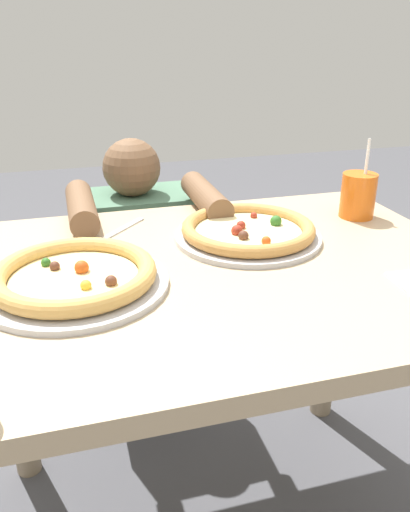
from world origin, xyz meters
TOP-DOWN VIEW (x-y plane):
  - dining_table at (0.00, 0.00)m, footprint 1.11×0.81m
  - pizza_near at (-0.29, -0.02)m, footprint 0.35×0.35m
  - pizza_far at (0.11, 0.12)m, footprint 0.34×0.34m
  - drink_cup_colored at (0.44, 0.19)m, footprint 0.09×0.09m
  - fork at (-0.18, 0.24)m, footprint 0.15×0.16m
  - diner_seated at (-0.09, 0.58)m, footprint 0.40×0.52m

SIDE VIEW (x-z plane):
  - diner_seated at x=-0.09m, z-range -0.04..0.87m
  - dining_table at x=0.00m, z-range 0.25..1.00m
  - fork at x=-0.18m, z-range 0.75..0.75m
  - pizza_far at x=0.11m, z-range 0.75..0.79m
  - pizza_near at x=-0.29m, z-range 0.75..0.79m
  - drink_cup_colored at x=0.44m, z-range 0.71..0.91m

